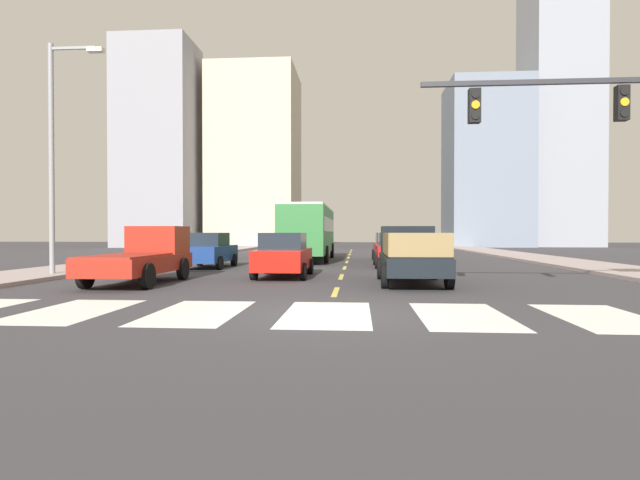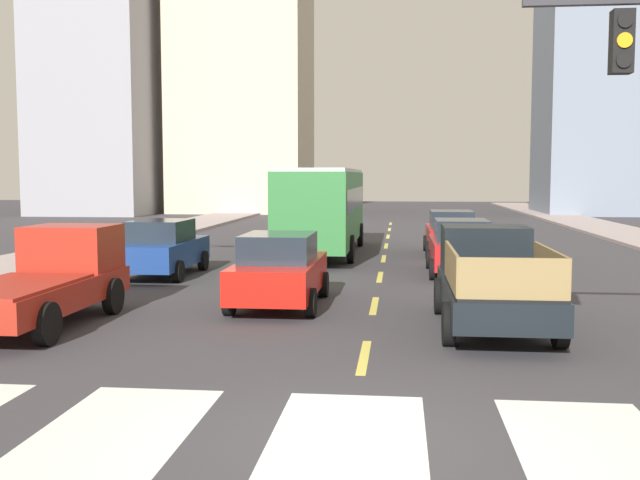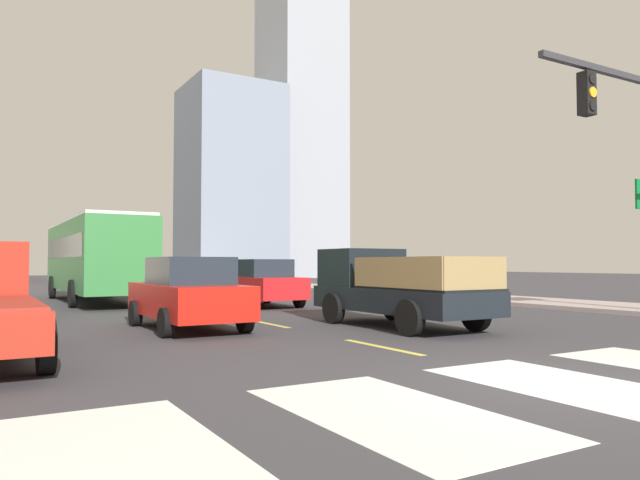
{
  "view_description": "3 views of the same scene",
  "coord_description": "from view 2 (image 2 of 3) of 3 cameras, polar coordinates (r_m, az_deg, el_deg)",
  "views": [
    {
      "loc": [
        0.65,
        -10.59,
        1.73
      ],
      "look_at": [
        -1.17,
        13.46,
        1.37
      ],
      "focal_mm": 28.21,
      "sensor_mm": 36.0,
      "label": 1
    },
    {
      "loc": [
        0.58,
        -8.38,
        3.07
      ],
      "look_at": [
        -1.88,
        14.4,
        1.07
      ],
      "focal_mm": 41.63,
      "sensor_mm": 36.0,
      "label": 2
    },
    {
      "loc": [
        -6.64,
        -5.0,
        1.57
      ],
      "look_at": [
        0.27,
        6.76,
        2.12
      ],
      "focal_mm": 33.06,
      "sensor_mm": 36.0,
      "label": 3
    }
  ],
  "objects": [
    {
      "name": "lane_dash_6",
      "position": [
        42.49,
        5.36,
        0.82
      ],
      "size": [
        0.16,
        2.4,
        0.01
      ],
      "primitive_type": "cube",
      "color": "#D7C751",
      "rests_on": "ground"
    },
    {
      "name": "sedan_mid",
      "position": [
        17.47,
        -3.14,
        -2.3
      ],
      "size": [
        2.02,
        4.4,
        1.72
      ],
      "rotation": [
        0.0,
        0.0,
        0.0
      ],
      "color": "red",
      "rests_on": "ground"
    },
    {
      "name": "lane_dash_5",
      "position": [
        37.51,
        5.25,
        0.27
      ],
      "size": [
        0.16,
        2.4,
        0.01
      ],
      "primitive_type": "cube",
      "color": "#D7C751",
      "rests_on": "ground"
    },
    {
      "name": "ground_plane",
      "position": [
        8.94,
        2.13,
        -15.11
      ],
      "size": [
        160.0,
        160.0,
        0.0
      ],
      "primitive_type": "plane",
      "color": "#3A383D"
    },
    {
      "name": "crosswalk_stripe_4",
      "position": [
        9.2,
        20.49,
        -14.83
      ],
      "size": [
        1.83,
        3.52,
        0.01
      ],
      "primitive_type": "cube",
      "color": "silver",
      "rests_on": "ground"
    },
    {
      "name": "lane_dash_3",
      "position": [
        27.56,
        4.91,
        -1.43
      ],
      "size": [
        0.16,
        2.4,
        0.01
      ],
      "primitive_type": "cube",
      "color": "#D7C751",
      "rests_on": "ground"
    },
    {
      "name": "sedan_far",
      "position": [
        23.38,
        10.77,
        -0.53
      ],
      "size": [
        2.02,
        4.4,
        1.72
      ],
      "rotation": [
        0.0,
        0.0,
        -0.01
      ],
      "color": "red",
      "rests_on": "ground"
    },
    {
      "name": "sedan_near_right",
      "position": [
        23.21,
        -12.03,
        -0.6
      ],
      "size": [
        2.02,
        4.4,
        1.72
      ],
      "rotation": [
        0.0,
        0.0,
        0.04
      ],
      "color": "navy",
      "rests_on": "ground"
    },
    {
      "name": "crosswalk_stripe_3",
      "position": [
        8.94,
        2.13,
        -15.09
      ],
      "size": [
        1.83,
        3.52,
        0.01
      ],
      "primitive_type": "cube",
      "color": "silver",
      "rests_on": "ground"
    },
    {
      "name": "sidewalk_left",
      "position": [
        29.44,
        -19.5,
        -1.15
      ],
      "size": [
        3.65,
        110.0,
        0.15
      ],
      "primitive_type": "cube",
      "color": "#A59594",
      "rests_on": "ground"
    },
    {
      "name": "city_bus",
      "position": [
        28.95,
        0.3,
        2.77
      ],
      "size": [
        2.72,
        10.8,
        3.32
      ],
      "rotation": [
        0.0,
        0.0,
        -0.02
      ],
      "color": "#307939",
      "rests_on": "ground"
    },
    {
      "name": "lane_dash_2",
      "position": [
        22.6,
        4.63,
        -2.84
      ],
      "size": [
        0.16,
        2.4,
        0.01
      ],
      "primitive_type": "cube",
      "color": "#D7C751",
      "rests_on": "ground"
    },
    {
      "name": "block_low_left",
      "position": [
        64.66,
        -5.89,
        12.29
      ],
      "size": [
        10.76,
        11.01,
        22.65
      ],
      "primitive_type": "cube",
      "color": "beige",
      "rests_on": "ground"
    },
    {
      "name": "lane_dash_7",
      "position": [
        47.48,
        5.45,
        1.26
      ],
      "size": [
        0.16,
        2.4,
        0.01
      ],
      "primitive_type": "cube",
      "color": "#D7C751",
      "rests_on": "ground"
    },
    {
      "name": "crosswalk_stripe_2",
      "position": [
        9.54,
        -15.46,
        -13.95
      ],
      "size": [
        1.83,
        3.52,
        0.01
      ],
      "primitive_type": "cube",
      "color": "silver",
      "rests_on": "ground"
    },
    {
      "name": "lane_dash_4",
      "position": [
        32.53,
        5.11,
        -0.45
      ],
      "size": [
        0.16,
        2.4,
        0.01
      ],
      "primitive_type": "cube",
      "color": "#D7C751",
      "rests_on": "ground"
    },
    {
      "name": "block_mid_left",
      "position": [
        61.87,
        -17.04,
        13.26
      ],
      "size": [
        8.75,
        7.45,
        24.41
      ],
      "primitive_type": "cube",
      "color": "#91919A",
      "rests_on": "ground"
    },
    {
      "name": "block_mid_right",
      "position": [
        63.69,
        20.92,
        10.97
      ],
      "size": [
        9.44,
        9.1,
        20.14
      ],
      "primitive_type": "cube",
      "color": "gray",
      "rests_on": "ground"
    },
    {
      "name": "pickup_stakebed",
      "position": [
        15.63,
        13.01,
        -3.0
      ],
      "size": [
        2.18,
        5.2,
        1.96
      ],
      "rotation": [
        0.0,
        0.0,
        0.01
      ],
      "color": "black",
      "rests_on": "ground"
    },
    {
      "name": "sedan_near_left",
      "position": [
        29.15,
        10.04,
        0.56
      ],
      "size": [
        2.02,
        4.4,
        1.72
      ],
      "rotation": [
        0.0,
        0.0,
        -0.01
      ],
      "color": "red",
      "rests_on": "ground"
    },
    {
      "name": "lane_dash_0",
      "position": [
        12.77,
        3.41,
        -8.94
      ],
      "size": [
        0.16,
        2.4,
        0.01
      ],
      "primitive_type": "cube",
      "color": "#D7C751",
      "rests_on": "ground"
    },
    {
      "name": "lane_dash_1",
      "position": [
        17.66,
        4.19,
        -5.04
      ],
      "size": [
        0.16,
        2.4,
        0.01
      ],
      "primitive_type": "cube",
      "color": "#D7C751",
      "rests_on": "ground"
    },
    {
      "name": "pickup_dark",
      "position": [
        16.5,
        -20.18,
        -2.81
      ],
      "size": [
        2.18,
        5.2,
        1.96
      ],
      "rotation": [
        0.0,
        0.0,
        -0.05
      ],
      "color": "#A42619",
      "rests_on": "ground"
    }
  ]
}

